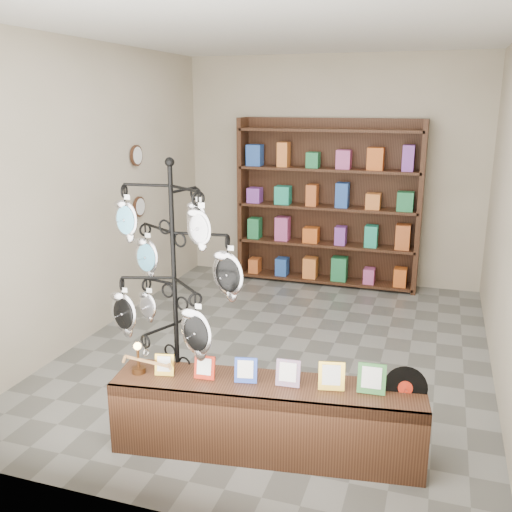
{
  "coord_description": "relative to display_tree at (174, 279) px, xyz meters",
  "views": [
    {
      "loc": [
        1.42,
        -5.1,
        2.41
      ],
      "look_at": [
        0.08,
        -1.0,
        1.23
      ],
      "focal_mm": 40.0,
      "sensor_mm": 36.0,
      "label": 1
    }
  ],
  "objects": [
    {
      "name": "display_tree",
      "position": [
        0.0,
        0.0,
        0.0
      ],
      "size": [
        1.06,
        1.02,
        2.04
      ],
      "rotation": [
        0.0,
        0.0,
        -0.22
      ],
      "color": "black",
      "rests_on": "ground"
    },
    {
      "name": "wall_clocks",
      "position": [
        -1.62,
        2.38,
        0.32
      ],
      "size": [
        0.03,
        0.24,
        0.84
      ],
      "color": "black",
      "rests_on": "ground"
    },
    {
      "name": "ground",
      "position": [
        0.35,
        1.58,
        -1.18
      ],
      "size": [
        5.0,
        5.0,
        0.0
      ],
      "primitive_type": "plane",
      "color": "slate",
      "rests_on": "ground"
    },
    {
      "name": "room_envelope",
      "position": [
        0.35,
        1.58,
        0.67
      ],
      "size": [
        5.0,
        5.0,
        5.0
      ],
      "color": "#C0B29B",
      "rests_on": "ground"
    },
    {
      "name": "back_shelving",
      "position": [
        0.35,
        3.88,
        -0.15
      ],
      "size": [
        2.42,
        0.36,
        2.2
      ],
      "color": "black",
      "rests_on": "ground"
    },
    {
      "name": "front_shelf",
      "position": [
        0.74,
        -0.12,
        -0.91
      ],
      "size": [
        2.19,
        0.73,
        0.76
      ],
      "rotation": [
        0.0,
        0.0,
        0.14
      ],
      "color": "black",
      "rests_on": "ground"
    }
  ]
}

